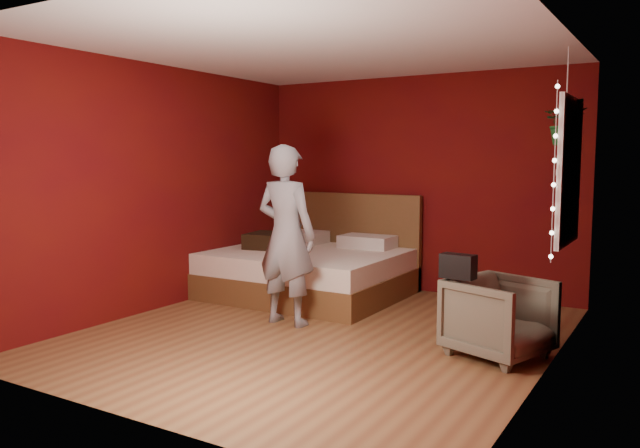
# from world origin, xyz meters

# --- Properties ---
(floor) EXTENTS (4.50, 4.50, 0.00)m
(floor) POSITION_xyz_m (0.00, 0.00, 0.00)
(floor) COLOR brown
(floor) RESTS_ON ground
(room_walls) EXTENTS (4.04, 4.54, 2.62)m
(room_walls) POSITION_xyz_m (0.00, 0.00, 1.68)
(room_walls) COLOR #5C1009
(room_walls) RESTS_ON ground
(window) EXTENTS (0.05, 0.97, 1.27)m
(window) POSITION_xyz_m (1.97, 0.90, 1.50)
(window) COLOR white
(window) RESTS_ON room_walls
(fairy_lights) EXTENTS (0.04, 0.04, 1.45)m
(fairy_lights) POSITION_xyz_m (1.94, 0.37, 1.50)
(fairy_lights) COLOR silver
(fairy_lights) RESTS_ON room_walls
(bed) EXTENTS (2.13, 1.81, 1.17)m
(bed) POSITION_xyz_m (-0.95, 1.40, 0.30)
(bed) COLOR brown
(bed) RESTS_ON ground
(person) EXTENTS (0.65, 0.44, 1.74)m
(person) POSITION_xyz_m (-0.46, 0.12, 0.87)
(person) COLOR gray
(person) RESTS_ON ground
(armchair) EXTENTS (0.91, 0.90, 0.65)m
(armchair) POSITION_xyz_m (1.60, 0.15, 0.33)
(armchair) COLOR #6B6A55
(armchair) RESTS_ON ground
(handbag) EXTENTS (0.29, 0.17, 0.20)m
(handbag) POSITION_xyz_m (1.31, -0.04, 0.75)
(handbag) COLOR black
(handbag) RESTS_ON armchair
(throw_pillow) EXTENTS (0.60, 0.60, 0.18)m
(throw_pillow) POSITION_xyz_m (-1.47, 1.27, 0.62)
(throw_pillow) COLOR black
(throw_pillow) RESTS_ON bed
(hanging_plant) EXTENTS (0.39, 0.35, 0.87)m
(hanging_plant) POSITION_xyz_m (1.88, 1.16, 1.93)
(hanging_plant) COLOR silver
(hanging_plant) RESTS_ON room_walls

